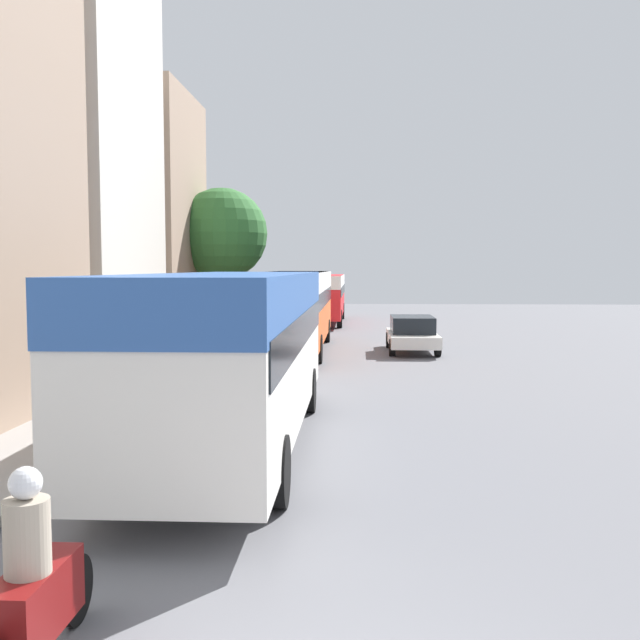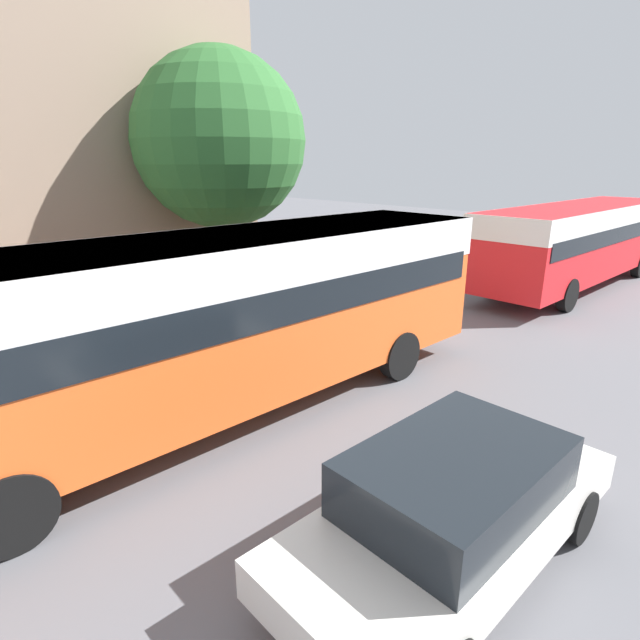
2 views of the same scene
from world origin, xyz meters
The scene contains 9 objects.
building_far_terrace centered at (-8.76, 17.30, 6.60)m, with size 5.13×6.28×13.20m.
building_end_row centered at (-8.81, 24.32, 5.12)m, with size 5.21×6.15×10.23m.
bus_lead centered at (-1.79, 8.50, 2.05)m, with size 2.66×10.43×3.17m.
bus_following centered at (-1.97, 23.42, 2.02)m, with size 2.54×11.32×3.11m.
bus_third_in_line centered at (-1.60, 37.70, 1.86)m, with size 2.58×10.93×2.83m.
motorcycle_behind_lead centered at (-2.11, 1.17, 0.68)m, with size 0.38×2.24×1.73m.
car_crossing centered at (2.63, 23.44, 0.73)m, with size 1.89×4.40×1.39m.
pedestrian_near_curb centered at (-4.32, 44.38, 1.10)m, with size 0.33×0.33×1.82m.
street_tree centered at (-5.21, 25.72, 4.68)m, with size 3.85×3.85×6.47m.
Camera 1 is at (0.47, -4.21, 3.28)m, focal length 40.00 mm.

